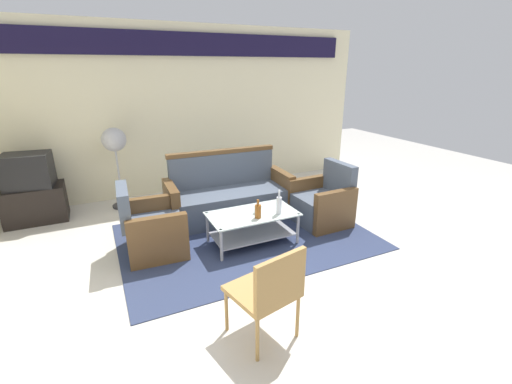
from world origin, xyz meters
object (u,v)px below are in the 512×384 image
object	(u,v)px
wicker_chair	(269,288)
pedestal_fan	(115,144)
tv_stand	(35,204)
television	(28,171)
couch	(229,197)
armchair_left	(152,230)
bottle_clear	(279,205)
armchair_right	(322,204)
coffee_table	(252,223)
cup	(258,209)
bottle_brown	(258,211)

from	to	relation	value
wicker_chair	pedestal_fan	bearing A→B (deg)	89.78
pedestal_fan	tv_stand	bearing A→B (deg)	-177.56
television	couch	bearing A→B (deg)	163.78
couch	television	distance (m)	2.82
armchair_left	bottle_clear	xyz separation A→B (m)	(1.47, -0.46, 0.24)
couch	wicker_chair	xyz separation A→B (m)	(-0.61, -2.48, 0.18)
armchair_right	wicker_chair	size ratio (longest dim) A/B	1.01
coffee_table	bottle_clear	xyz separation A→B (m)	(0.29, -0.15, 0.26)
tv_stand	wicker_chair	bearing A→B (deg)	-60.83
cup	bottle_brown	bearing A→B (deg)	-114.66
cup	pedestal_fan	world-z (taller)	pedestal_fan
television	pedestal_fan	bearing A→B (deg)	-171.54
armchair_left	coffee_table	size ratio (longest dim) A/B	0.77
bottle_clear	cup	bearing A→B (deg)	148.07
pedestal_fan	cup	bearing A→B (deg)	-54.45
bottle_clear	coffee_table	bearing A→B (deg)	152.65
bottle_brown	wicker_chair	world-z (taller)	wicker_chair
coffee_table	television	bearing A→B (deg)	142.40
armchair_left	pedestal_fan	world-z (taller)	pedestal_fan
cup	wicker_chair	world-z (taller)	wicker_chair
armchair_right	wicker_chair	world-z (taller)	armchair_right
couch	cup	xyz separation A→B (m)	(0.04, -0.91, 0.14)
armchair_right	coffee_table	bearing A→B (deg)	95.53
coffee_table	tv_stand	size ratio (longest dim) A/B	1.38
wicker_chair	couch	bearing A→B (deg)	63.44
bottle_brown	couch	bearing A→B (deg)	88.63
armchair_right	couch	bearing A→B (deg)	54.73
bottle_brown	bottle_clear	size ratio (longest dim) A/B	0.75
tv_stand	television	distance (m)	0.50
bottle_brown	wicker_chair	xyz separation A→B (m)	(-0.58, -1.42, -0.00)
tv_stand	television	size ratio (longest dim) A/B	1.24
cup	television	distance (m)	3.29
coffee_table	bottle_brown	distance (m)	0.27
television	pedestal_fan	xyz separation A→B (m)	(1.17, 0.05, 0.25)
coffee_table	wicker_chair	bearing A→B (deg)	-110.19
couch	bottle_brown	world-z (taller)	couch
cup	armchair_right	bearing A→B (deg)	8.22
armchair_right	cup	bearing A→B (deg)	96.56
cup	television	xyz separation A→B (m)	(-2.62, 1.98, 0.30)
tv_stand	pedestal_fan	bearing A→B (deg)	2.44
armchair_right	pedestal_fan	world-z (taller)	pedestal_fan
wicker_chair	bottle_clear	bearing A→B (deg)	45.77
armchair_right	tv_stand	distance (m)	4.13
couch	armchair_left	size ratio (longest dim) A/B	2.14
tv_stand	wicker_chair	world-z (taller)	wicker_chair
bottle_brown	television	world-z (taller)	television
couch	tv_stand	world-z (taller)	couch
couch	wicker_chair	bearing A→B (deg)	78.03
bottle_clear	television	xyz separation A→B (m)	(-2.84, 2.11, 0.23)
armchair_left	wicker_chair	distance (m)	1.98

